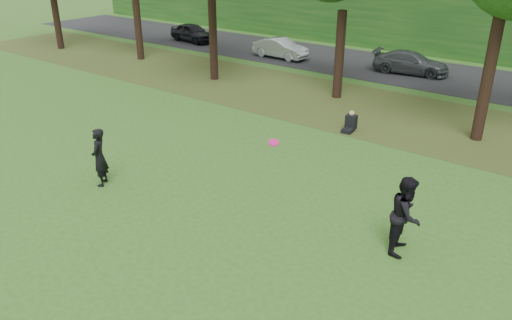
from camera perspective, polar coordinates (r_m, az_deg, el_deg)
The scene contains 9 objects.
ground at distance 13.00m, azimuth -9.50°, elevation -9.77°, with size 120.00×120.00×0.00m, color #35551A.
leaf_litter at distance 22.89m, azimuth 14.69°, elevation 5.11°, with size 60.00×7.00×0.01m, color #4F461C.
street at distance 30.17m, azimuth 20.91°, elevation 8.87°, with size 70.00×7.00×0.02m, color black.
far_hedge at distance 35.42m, azimuth 24.62°, elevation 14.52°, with size 70.00×3.00×5.00m, color #134515.
player_left at distance 16.19m, azimuth -17.47°, elevation 0.30°, with size 0.68×0.45×1.86m, color black.
player_right at distance 12.71m, azimuth 16.77°, elevation -6.04°, with size 0.98×0.76×2.02m, color black.
parked_cars at distance 29.12m, azimuth 19.98°, elevation 9.83°, with size 38.07×3.90×1.35m.
frisbee at distance 13.06m, azimuth 2.03°, elevation 2.00°, with size 0.35×0.34×0.15m.
seated_person at distance 20.45m, azimuth 10.72°, elevation 4.12°, with size 0.48×0.77×0.83m.
Camera 1 is at (8.13, -7.15, 7.20)m, focal length 35.00 mm.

